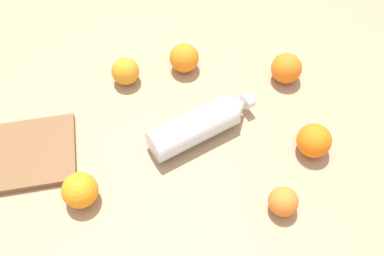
% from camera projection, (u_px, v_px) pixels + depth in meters
% --- Properties ---
extents(ground_plane, '(2.40, 2.40, 0.00)m').
position_uv_depth(ground_plane, '(191.00, 149.00, 1.05)').
color(ground_plane, '#9E7F60').
extents(water_bottle, '(0.25, 0.24, 0.08)m').
position_uv_depth(water_bottle, '(201.00, 124.00, 1.04)').
color(water_bottle, silver).
rests_on(water_bottle, ground_plane).
extents(orange_0, '(0.07, 0.07, 0.07)m').
position_uv_depth(orange_0, '(125.00, 71.00, 1.15)').
color(orange_0, orange).
rests_on(orange_0, ground_plane).
extents(orange_1, '(0.07, 0.07, 0.07)m').
position_uv_depth(orange_1, '(283.00, 202.00, 0.93)').
color(orange_1, orange).
rests_on(orange_1, ground_plane).
extents(orange_2, '(0.08, 0.08, 0.08)m').
position_uv_depth(orange_2, '(286.00, 68.00, 1.15)').
color(orange_2, orange).
rests_on(orange_2, ground_plane).
extents(orange_3, '(0.08, 0.08, 0.08)m').
position_uv_depth(orange_3, '(184.00, 58.00, 1.17)').
color(orange_3, orange).
rests_on(orange_3, ground_plane).
extents(orange_4, '(0.08, 0.08, 0.08)m').
position_uv_depth(orange_4, '(80.00, 190.00, 0.94)').
color(orange_4, orange).
rests_on(orange_4, ground_plane).
extents(orange_5, '(0.08, 0.08, 0.08)m').
position_uv_depth(orange_5, '(314.00, 141.00, 1.02)').
color(orange_5, orange).
rests_on(orange_5, ground_plane).
extents(cutting_board, '(0.29, 0.26, 0.02)m').
position_uv_depth(cutting_board, '(26.00, 154.00, 1.03)').
color(cutting_board, brown).
rests_on(cutting_board, ground_plane).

